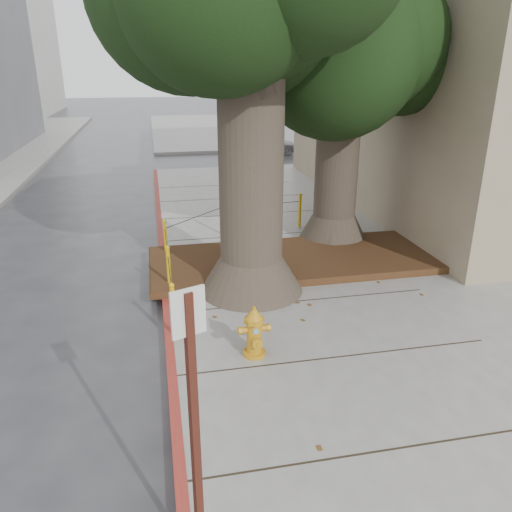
{
  "coord_description": "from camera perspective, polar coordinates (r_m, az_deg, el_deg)",
  "views": [
    {
      "loc": [
        -2.04,
        -6.22,
        4.36
      ],
      "look_at": [
        -0.33,
        2.09,
        1.1
      ],
      "focal_mm": 35.0,
      "sensor_mm": 36.0,
      "label": 1
    }
  ],
  "objects": [
    {
      "name": "sidewalk_far",
      "position": [
        37.35,
        0.94,
        14.45
      ],
      "size": [
        16.0,
        20.0,
        0.15
      ],
      "primitive_type": "cube",
      "color": "slate",
      "rests_on": "ground"
    },
    {
      "name": "planter_bed",
      "position": [
        11.32,
        4.28,
        -0.43
      ],
      "size": [
        6.4,
        2.6,
        0.16
      ],
      "primitive_type": "cube",
      "color": "black",
      "rests_on": "sidewalk_main"
    },
    {
      "name": "car_silver",
      "position": [
        26.32,
        0.82,
        12.78
      ],
      "size": [
        3.51,
        1.68,
        1.16
      ],
      "primitive_type": "imported",
      "rotation": [
        0.0,
        0.0,
        1.67
      ],
      "color": "#B9B9BE",
      "rests_on": "ground"
    },
    {
      "name": "car_red",
      "position": [
        26.62,
        15.07,
        12.11
      ],
      "size": [
        3.46,
        1.53,
        1.1
      ],
      "primitive_type": "imported",
      "rotation": [
        0.0,
        0.0,
        1.68
      ],
      "color": "maroon",
      "rests_on": "ground"
    },
    {
      "name": "building_side_white",
      "position": [
        36.92,
        18.85,
        20.22
      ],
      "size": [
        10.0,
        10.0,
        9.0
      ],
      "primitive_type": "cube",
      "color": "silver",
      "rests_on": "ground"
    },
    {
      "name": "ground",
      "position": [
        7.86,
        5.59,
        -12.76
      ],
      "size": [
        140.0,
        140.0,
        0.0
      ],
      "primitive_type": "plane",
      "color": "#28282B",
      "rests_on": "ground"
    },
    {
      "name": "signpost",
      "position": [
        4.2,
        -7.06,
        -18.58
      ],
      "size": [
        0.26,
        0.12,
        2.73
      ],
      "rotation": [
        0.0,
        0.0,
        0.37
      ],
      "color": "#471911",
      "rests_on": "sidewalk_main"
    },
    {
      "name": "curb_red",
      "position": [
        9.71,
        -10.22,
        -5.5
      ],
      "size": [
        0.14,
        26.0,
        0.16
      ],
      "primitive_type": "cube",
      "color": "maroon",
      "rests_on": "ground"
    },
    {
      "name": "tree_far",
      "position": [
        12.47,
        11.42,
        23.69
      ],
      "size": [
        4.5,
        3.8,
        7.17
      ],
      "color": "#4C3F33",
      "rests_on": "sidewalk_main"
    },
    {
      "name": "building_side_grey",
      "position": [
        45.18,
        22.21,
        21.7
      ],
      "size": [
        12.0,
        14.0,
        12.0
      ],
      "primitive_type": "cube",
      "color": "slate",
      "rests_on": "ground"
    },
    {
      "name": "fire_hydrant",
      "position": [
        7.68,
        -0.2,
        -8.68
      ],
      "size": [
        0.43,
        0.38,
        0.83
      ],
      "rotation": [
        0.0,
        0.0,
        0.03
      ],
      "color": "orange",
      "rests_on": "sidewalk_main"
    },
    {
      "name": "bollard_ring",
      "position": [
        11.28,
        -5.0,
        1.83
      ],
      "size": [
        3.79,
        5.39,
        0.95
      ],
      "color": "#CB9B0B",
      "rests_on": "sidewalk_main"
    }
  ]
}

